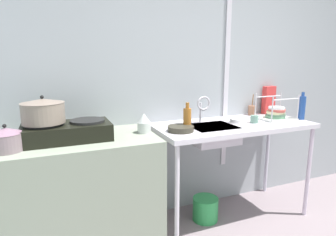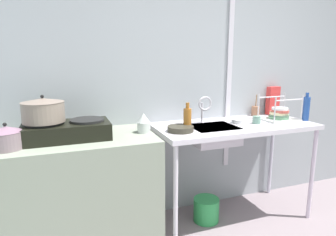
% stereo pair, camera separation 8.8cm
% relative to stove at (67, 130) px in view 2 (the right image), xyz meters
% --- Properties ---
extents(wall_back, '(4.74, 0.10, 2.57)m').
position_rel_stove_xyz_m(wall_back, '(1.41, 0.36, 0.33)').
color(wall_back, '#9BA0A6').
rests_on(wall_back, ground).
extents(wall_metal_strip, '(0.05, 0.01, 2.05)m').
position_rel_stove_xyz_m(wall_metal_strip, '(1.51, 0.30, 0.45)').
color(wall_metal_strip, silver).
extents(counter_concrete, '(1.16, 0.63, 0.89)m').
position_rel_stove_xyz_m(counter_concrete, '(0.05, 0.00, -0.51)').
color(counter_concrete, gray).
rests_on(counter_concrete, ground).
extents(counter_sink, '(1.42, 0.63, 0.89)m').
position_rel_stove_xyz_m(counter_sink, '(1.39, -0.00, -0.13)').
color(counter_sink, silver).
rests_on(counter_sink, ground).
extents(stove, '(0.59, 0.32, 0.14)m').
position_rel_stove_xyz_m(stove, '(0.00, 0.00, 0.00)').
color(stove, black).
rests_on(stove, counter_concrete).
extents(pot_on_left_burner, '(0.28, 0.28, 0.19)m').
position_rel_stove_xyz_m(pot_on_left_burner, '(-0.14, 0.00, 0.15)').
color(pot_on_left_burner, slate).
rests_on(pot_on_left_burner, stove).
extents(pot_beside_stove, '(0.21, 0.21, 0.17)m').
position_rel_stove_xyz_m(pot_beside_stove, '(-0.36, -0.11, 0.01)').
color(pot_beside_stove, slate).
rests_on(pot_beside_stove, counter_concrete).
extents(percolator, '(0.10, 0.10, 0.15)m').
position_rel_stove_xyz_m(percolator, '(0.56, -0.01, 0.01)').
color(percolator, silver).
rests_on(percolator, counter_concrete).
extents(sink_basin, '(0.39, 0.33, 0.14)m').
position_rel_stove_xyz_m(sink_basin, '(1.17, -0.02, -0.14)').
color(sink_basin, silver).
rests_on(sink_basin, counter_sink).
extents(faucet, '(0.13, 0.08, 0.24)m').
position_rel_stove_xyz_m(faucet, '(1.16, 0.13, 0.10)').
color(faucet, silver).
rests_on(faucet, counter_sink).
extents(frying_pan, '(0.21, 0.21, 0.04)m').
position_rel_stove_xyz_m(frying_pan, '(0.84, -0.08, -0.04)').
color(frying_pan, '#343126').
rests_on(frying_pan, counter_sink).
extents(dish_rack, '(0.33, 0.25, 0.24)m').
position_rel_stove_xyz_m(dish_rack, '(1.89, 0.01, -0.01)').
color(dish_rack, '#BEBABF').
rests_on(dish_rack, counter_sink).
extents(cup_by_rack, '(0.07, 0.07, 0.07)m').
position_rel_stove_xyz_m(cup_by_rack, '(1.59, -0.05, -0.03)').
color(cup_by_rack, slate).
rests_on(cup_by_rack, counter_sink).
extents(small_bowl_on_drainboard, '(0.15, 0.15, 0.04)m').
position_rel_stove_xyz_m(small_bowl_on_drainboard, '(1.46, 0.01, -0.05)').
color(small_bowl_on_drainboard, silver).
rests_on(small_bowl_on_drainboard, counter_sink).
extents(bottle_by_sink, '(0.07, 0.07, 0.22)m').
position_rel_stove_xyz_m(bottle_by_sink, '(0.92, -0.04, 0.03)').
color(bottle_by_sink, '#9D5D20').
rests_on(bottle_by_sink, counter_sink).
extents(bottle_by_rack, '(0.06, 0.06, 0.26)m').
position_rel_stove_xyz_m(bottle_by_rack, '(2.10, -0.10, 0.05)').
color(bottle_by_rack, navy).
rests_on(bottle_by_rack, counter_sink).
extents(cereal_box, '(0.15, 0.08, 0.29)m').
position_rel_stove_xyz_m(cereal_box, '(2.02, 0.26, 0.08)').
color(cereal_box, red).
rests_on(cereal_box, counter_sink).
extents(utensil_jar, '(0.08, 0.08, 0.22)m').
position_rel_stove_xyz_m(utensil_jar, '(1.80, 0.25, -0.01)').
color(utensil_jar, '#956348').
rests_on(utensil_jar, counter_sink).
extents(bucket_on_floor, '(0.23, 0.23, 0.21)m').
position_rel_stove_xyz_m(bucket_on_floor, '(1.15, 0.02, -0.85)').
color(bucket_on_floor, green).
rests_on(bucket_on_floor, ground).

